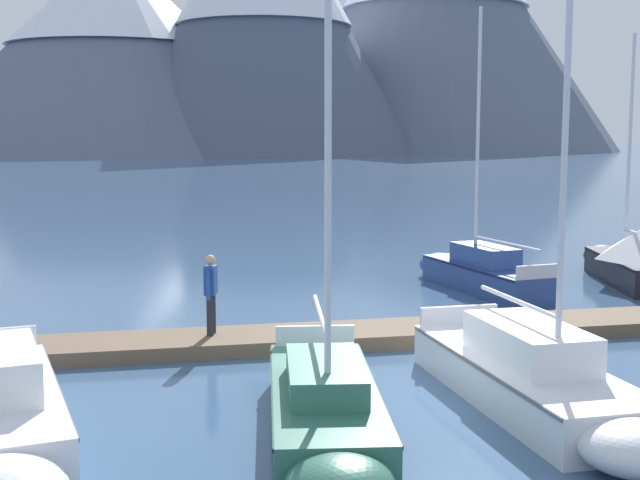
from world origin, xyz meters
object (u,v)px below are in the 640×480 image
sailboat_far_berth (479,271)px  person_on_dock (211,289)px  sailboat_mid_dock_port (326,409)px  sailboat_mid_dock_starboard (537,379)px  sailboat_outer_slip (633,257)px

sailboat_far_berth → person_on_dock: bearing=-145.0°
sailboat_mid_dock_port → person_on_dock: bearing=104.1°
sailboat_far_berth → sailboat_mid_dock_starboard: bearing=-105.2°
sailboat_far_berth → sailboat_outer_slip: (4.97, 0.33, 0.25)m
sailboat_mid_dock_port → sailboat_outer_slip: sailboat_outer_slip is taller
sailboat_mid_dock_starboard → sailboat_far_berth: (2.87, 10.56, -0.00)m
sailboat_mid_dock_starboard → person_on_dock: (-5.07, 5.00, 0.72)m
sailboat_far_berth → sailboat_outer_slip: bearing=3.8°
sailboat_mid_dock_port → person_on_dock: sailboat_mid_dock_port is taller
sailboat_mid_dock_starboard → sailboat_far_berth: size_ratio=1.01×
sailboat_mid_dock_port → sailboat_outer_slip: 16.34m
sailboat_far_berth → person_on_dock: sailboat_far_berth is taller
sailboat_mid_dock_port → sailboat_outer_slip: (11.46, 11.64, 0.31)m
person_on_dock → sailboat_outer_slip: bearing=24.5°
sailboat_outer_slip → sailboat_mid_dock_starboard: bearing=-125.8°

